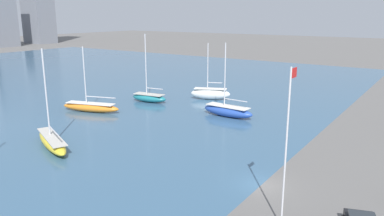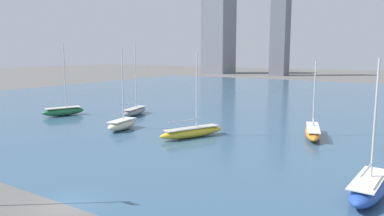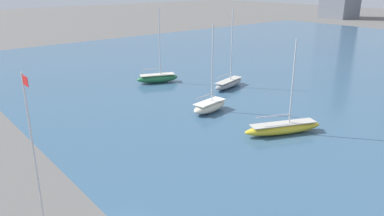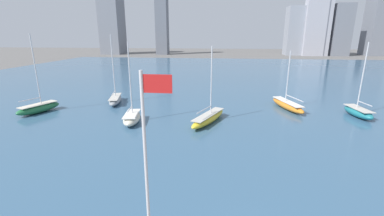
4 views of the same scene
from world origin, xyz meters
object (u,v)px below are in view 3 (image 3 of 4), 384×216
Objects in this scene: sailboat_cream at (210,106)px; sailboat_yellow at (283,128)px; flag_pole at (33,145)px; sailboat_gray at (229,83)px; sailboat_green at (158,78)px.

sailboat_cream is 12.01m from sailboat_yellow.
sailboat_cream is (-10.85, 27.60, -5.65)m from flag_pole.
sailboat_cream is 1.06× the size of sailboat_yellow.
sailboat_gray is at bearing 176.42° from sailboat_yellow.
sailboat_cream is 13.50m from sailboat_gray.
sailboat_green is at bearing -160.53° from sailboat_yellow.
sailboat_gray is (-7.44, 11.27, -0.06)m from sailboat_cream.
sailboat_gray reaches higher than flag_pole.
sailboat_yellow is 21.62m from sailboat_gray.
sailboat_gray is at bearing 115.20° from flag_pole.
sailboat_green is (-30.24, 1.86, 0.11)m from sailboat_yellow.
sailboat_green is 1.01× the size of sailboat_gray.
sailboat_cream is at bearing -71.03° from sailboat_gray.
sailboat_green is (-18.34, 3.46, 0.01)m from sailboat_cream.
sailboat_gray is at bearing 57.19° from sailboat_green.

